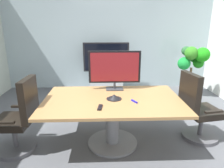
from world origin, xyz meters
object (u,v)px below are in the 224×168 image
potted_plant (193,63)px  conference_phone (114,97)px  office_chair_right (197,112)px  conference_table (113,110)px  tv_monitor (115,68)px  office_chair_left (19,122)px  wall_display_unit (106,75)px  remote_control (100,107)px

potted_plant → conference_phone: bearing=-135.1°
office_chair_right → potted_plant: (0.70, 1.90, 0.40)m
conference_table → potted_plant: size_ratio=1.56×
tv_monitor → potted_plant: 2.52m
office_chair_left → tv_monitor: tv_monitor is taller
wall_display_unit → conference_phone: bearing=-88.0°
wall_display_unit → conference_phone: wall_display_unit is taller
conference_table → potted_plant: potted_plant is taller
conference_table → conference_phone: bearing=-16.9°
conference_table → remote_control: remote_control is taller
conference_phone → conference_table: bearing=163.1°
office_chair_right → tv_monitor: size_ratio=1.30×
wall_display_unit → remote_control: wall_display_unit is taller
conference_phone → remote_control: bearing=-122.3°
wall_display_unit → office_chair_right: bearing=-60.7°
conference_table → potted_plant: 2.86m
remote_control → potted_plant: bearing=52.8°
office_chair_right → remote_control: (-1.50, -0.41, 0.29)m
conference_phone → remote_control: size_ratio=1.29×
conference_table → office_chair_right: office_chair_right is taller
office_chair_left → potted_plant: potted_plant is taller
office_chair_right → wall_display_unit: 2.85m
remote_control → wall_display_unit: bearing=94.3°
wall_display_unit → office_chair_left: bearing=-115.0°
remote_control → office_chair_left: bearing=176.6°
office_chair_right → tv_monitor: (-1.28, 0.36, 0.64)m
office_chair_left → remote_control: (1.15, -0.20, 0.29)m
conference_table → remote_control: size_ratio=11.69×
tv_monitor → wall_display_unit: tv_monitor is taller
wall_display_unit → potted_plant: wall_display_unit is taller
conference_table → office_chair_left: office_chair_left is taller
potted_plant → office_chair_right: bearing=-110.2°
office_chair_left → wall_display_unit: size_ratio=0.83×
wall_display_unit → potted_plant: (2.09, -0.58, 0.41)m
wall_display_unit → remote_control: (-0.11, -2.89, 0.30)m
office_chair_right → wall_display_unit: wall_display_unit is taller
conference_phone → office_chair_left: bearing=-175.1°
conference_phone → wall_display_unit: bearing=92.0°
potted_plant → remote_control: size_ratio=7.49×
office_chair_right → tv_monitor: 1.47m
conference_table → tv_monitor: tv_monitor is taller
conference_table → tv_monitor: 0.70m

